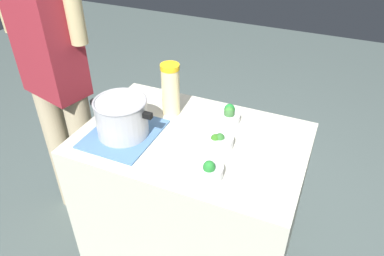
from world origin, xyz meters
name	(u,v)px	position (x,y,z in m)	size (l,w,h in m)	color
counter_slab	(192,205)	(0.00, 0.00, 0.44)	(1.01, 0.68, 0.87)	beige
dish_cloth	(124,134)	(0.29, 0.10, 0.88)	(0.29, 0.35, 0.01)	#4A72A3
cooking_pot	(122,117)	(0.29, 0.10, 0.97)	(0.30, 0.23, 0.17)	#B7B7BC
lemonade_pitcher	(171,89)	(0.17, -0.15, 1.00)	(0.09, 0.09, 0.26)	beige
broccoli_bowl_front	(229,115)	(-0.10, -0.19, 0.91)	(0.12, 0.12, 0.08)	silver
broccoli_bowl_center	(218,141)	(-0.13, 0.02, 0.90)	(0.13, 0.13, 0.07)	silver
broccoli_bowl_back	(208,170)	(-0.16, 0.21, 0.90)	(0.12, 0.12, 0.08)	silver
person_cook	(56,82)	(0.83, -0.10, 0.93)	(0.50, 0.28, 1.68)	tan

